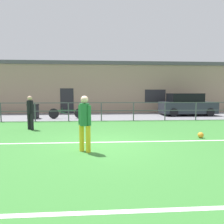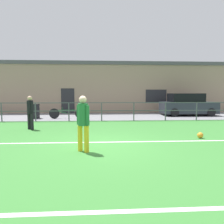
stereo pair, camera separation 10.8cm
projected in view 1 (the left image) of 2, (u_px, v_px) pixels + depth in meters
name	position (u px, v px, depth m)	size (l,w,h in m)	color
ground	(104.00, 146.00, 6.95)	(60.00, 44.00, 0.04)	#387A33
field_line_touchline	(104.00, 142.00, 7.36)	(36.00, 0.11, 0.00)	white
field_line_hash	(113.00, 212.00, 3.05)	(36.00, 0.11, 0.00)	white
pavement_strip	(101.00, 116.00, 15.39)	(48.00, 5.00, 0.02)	slate
perimeter_fence	(101.00, 109.00, 12.84)	(36.07, 0.07, 1.15)	#474C51
clubhouse_facade	(100.00, 88.00, 18.87)	(28.00, 2.56, 4.40)	gray
player_goalkeeper	(30.00, 111.00, 9.82)	(0.37, 0.30, 1.59)	black
player_striker	(85.00, 120.00, 6.10)	(0.38, 0.31, 1.65)	gold
soccer_ball_match	(201.00, 135.00, 8.06)	(0.22, 0.22, 0.22)	orange
parked_car_red	(186.00, 105.00, 16.03)	(4.02, 1.95, 1.67)	#282D38
bicycle_parked_1	(67.00, 113.00, 13.92)	(2.38, 0.04, 0.77)	black
trash_bin_0	(33.00, 111.00, 13.95)	(0.66, 0.56, 0.96)	black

